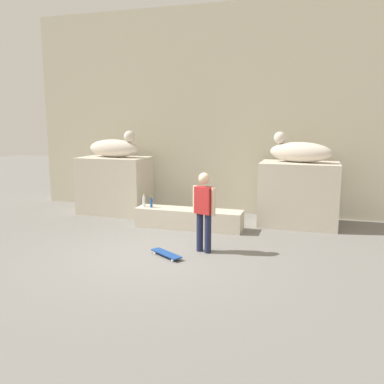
% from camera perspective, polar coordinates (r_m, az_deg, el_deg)
% --- Properties ---
extents(ground_plane, '(40.00, 40.00, 0.00)m').
position_cam_1_polar(ground_plane, '(8.46, -4.90, -8.74)').
color(ground_plane, slate).
extents(facade_wall, '(11.21, 0.60, 5.97)m').
position_cam_1_polar(facade_wall, '(12.41, 2.88, 11.20)').
color(facade_wall, '#BDB59B').
rests_on(facade_wall, ground_plane).
extents(pedestal_left, '(1.97, 1.25, 1.66)m').
position_cam_1_polar(pedestal_left, '(12.28, -10.75, 0.96)').
color(pedestal_left, beige).
rests_on(pedestal_left, ground_plane).
extents(pedestal_right, '(1.97, 1.25, 1.66)m').
position_cam_1_polar(pedestal_right, '(10.92, 14.69, -0.30)').
color(pedestal_right, beige).
rests_on(pedestal_right, ground_plane).
extents(statue_reclining_left, '(1.65, 0.72, 0.78)m').
position_cam_1_polar(statue_reclining_left, '(12.14, -10.78, 6.14)').
color(statue_reclining_left, beige).
rests_on(statue_reclining_left, pedestal_left).
extents(statue_reclining_right, '(1.69, 0.93, 0.78)m').
position_cam_1_polar(statue_reclining_right, '(10.79, 14.76, 5.54)').
color(statue_reclining_right, beige).
rests_on(statue_reclining_right, pedestal_right).
extents(ledge_block, '(2.74, 0.62, 0.49)m').
position_cam_1_polar(ledge_block, '(10.39, -0.45, -3.75)').
color(ledge_block, beige).
rests_on(ledge_block, ground_plane).
extents(skater, '(0.52, 0.30, 1.67)m').
position_cam_1_polar(skater, '(8.38, 1.69, -2.35)').
color(skater, '#1E233F').
rests_on(skater, ground_plane).
extents(skateboard, '(0.78, 0.61, 0.08)m').
position_cam_1_polar(skateboard, '(8.31, -3.63, -8.61)').
color(skateboard, navy).
rests_on(skateboard, ground_plane).
extents(bottle_blue, '(0.06, 0.06, 0.30)m').
position_cam_1_polar(bottle_blue, '(10.57, -5.71, -1.49)').
color(bottle_blue, '#194C99').
rests_on(bottle_blue, ledge_block).
extents(bottle_clear, '(0.07, 0.07, 0.33)m').
position_cam_1_polar(bottle_clear, '(10.67, -6.76, -1.34)').
color(bottle_clear, silver).
rests_on(bottle_clear, ledge_block).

